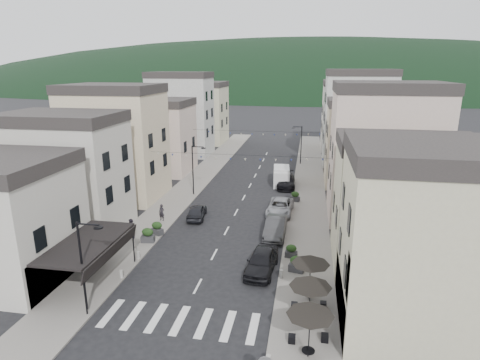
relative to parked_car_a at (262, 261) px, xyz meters
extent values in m
plane|color=black|center=(-4.17, -8.88, -0.85)|extent=(700.00, 700.00, 0.00)
cube|color=slate|center=(-11.67, 23.12, -0.79)|extent=(4.00, 76.00, 0.12)
cube|color=slate|center=(3.33, 23.12, -0.79)|extent=(4.00, 76.00, 0.12)
ellipsoid|color=black|center=(-4.17, 291.12, -0.85)|extent=(640.00, 360.00, 70.00)
cube|color=#B7B191|center=(10.33, -4.88, 4.15)|extent=(10.00, 8.00, 10.00)
cube|color=black|center=(-11.67, -3.88, 2.35)|extent=(3.60, 7.50, 0.15)
cube|color=black|center=(-9.87, -3.88, 1.85)|extent=(0.34, 7.50, 0.99)
cylinder|color=black|center=(-9.97, -7.38, 0.75)|extent=(0.10, 0.10, 3.20)
cylinder|color=black|center=(-9.97, -0.38, 0.75)|extent=(0.10, 0.10, 3.20)
cube|color=#BBB5AB|center=(-18.67, 5.12, 4.15)|extent=(10.00, 7.00, 10.00)
cube|color=#262323|center=(-18.67, 5.12, 9.65)|extent=(10.20, 7.14, 1.00)
cube|color=#C2B191|center=(-18.67, 15.12, 5.15)|extent=(10.00, 8.00, 12.00)
cube|color=#262323|center=(-18.67, 15.12, 11.65)|extent=(10.20, 8.16, 1.00)
cube|color=#BEA69A|center=(-18.67, 27.12, 3.90)|extent=(10.00, 8.00, 9.50)
cube|color=#262323|center=(-18.67, 27.12, 9.15)|extent=(10.20, 8.16, 1.00)
cube|color=#9D9D98|center=(-18.67, 39.12, 5.65)|extent=(10.00, 7.00, 13.00)
cube|color=#262323|center=(-18.67, 39.12, 12.65)|extent=(10.20, 7.14, 1.00)
cube|color=#B7B191|center=(-18.67, 51.12, 4.65)|extent=(10.00, 9.00, 11.00)
cube|color=#262323|center=(-18.67, 51.12, 10.65)|extent=(10.20, 9.18, 1.00)
cube|color=#B7B191|center=(10.33, 3.12, 3.65)|extent=(10.00, 7.00, 9.00)
cube|color=#262323|center=(10.33, 3.12, 8.65)|extent=(10.20, 7.14, 1.00)
cube|color=#BEA69A|center=(10.33, 13.12, 5.40)|extent=(10.00, 8.00, 12.50)
cube|color=#262323|center=(10.33, 13.12, 12.15)|extent=(10.20, 8.16, 1.00)
cube|color=#C2B191|center=(10.33, 25.12, 4.15)|extent=(10.00, 7.00, 10.00)
cube|color=#262323|center=(10.33, 25.12, 9.65)|extent=(10.20, 7.14, 1.00)
cube|color=#9D9D98|center=(10.33, 37.12, 5.90)|extent=(10.00, 8.00, 13.50)
cube|color=#262323|center=(10.33, 37.12, 13.15)|extent=(10.20, 8.16, 1.00)
cube|color=#BBB5AB|center=(10.33, 49.12, 4.90)|extent=(10.00, 9.00, 11.50)
cube|color=#262323|center=(10.33, 49.12, 11.15)|extent=(10.20, 9.18, 1.00)
cylinder|color=black|center=(3.53, -8.88, 0.42)|extent=(0.06, 0.06, 2.30)
cone|color=black|center=(3.53, -8.88, 1.52)|extent=(2.50, 2.50, 0.55)
cylinder|color=black|center=(3.53, -8.88, -0.36)|extent=(0.70, 0.70, 0.04)
cylinder|color=black|center=(3.53, -6.08, 0.42)|extent=(0.06, 0.06, 2.30)
cone|color=black|center=(3.53, -6.08, 1.52)|extent=(2.50, 2.50, 0.55)
cylinder|color=black|center=(3.53, -6.08, -0.36)|extent=(0.70, 0.70, 0.04)
cylinder|color=black|center=(3.53, -3.28, 0.42)|extent=(0.06, 0.06, 2.30)
cone|color=black|center=(3.53, -3.28, 1.52)|extent=(2.50, 2.50, 0.55)
cylinder|color=black|center=(3.53, -3.28, -0.36)|extent=(0.70, 0.70, 0.04)
cylinder|color=black|center=(-10.27, -6.88, 2.15)|extent=(0.14, 0.14, 6.00)
cylinder|color=black|center=(-9.57, -6.88, 5.05)|extent=(1.40, 0.10, 0.10)
cylinder|color=black|center=(-8.92, -6.88, 4.90)|extent=(0.56, 0.56, 0.08)
cylinder|color=black|center=(-10.27, 17.12, 2.15)|extent=(0.14, 0.14, 6.00)
cylinder|color=black|center=(-9.57, 17.12, 5.05)|extent=(1.40, 0.10, 0.10)
cylinder|color=black|center=(-8.92, 17.12, 4.90)|extent=(0.56, 0.56, 0.08)
cylinder|color=black|center=(1.93, 35.12, 2.15)|extent=(0.14, 0.14, 6.00)
cylinder|color=black|center=(1.23, 35.12, 5.05)|extent=(1.40, 0.10, 0.10)
cylinder|color=black|center=(0.58, 35.12, 4.90)|extent=(0.56, 0.56, 0.08)
cylinder|color=gray|center=(-9.87, -2.88, -0.43)|extent=(0.26, 0.26, 0.60)
cylinder|color=gray|center=(-9.87, 0.12, -0.43)|extent=(0.26, 0.26, 0.60)
cylinder|color=gray|center=(1.53, -0.88, -0.43)|extent=(0.26, 0.26, 0.60)
cylinder|color=gray|center=(1.53, -9.88, -0.43)|extent=(0.26, 0.26, 0.60)
cylinder|color=black|center=(-4.17, 13.12, 5.15)|extent=(19.00, 0.02, 0.02)
cone|color=beige|center=(-12.87, 13.12, 4.97)|extent=(0.28, 0.28, 0.24)
cone|color=navy|center=(-11.29, 13.12, 4.88)|extent=(0.28, 0.28, 0.24)
cone|color=beige|center=(-9.71, 13.12, 4.80)|extent=(0.28, 0.28, 0.24)
cone|color=navy|center=(-8.12, 13.12, 4.73)|extent=(0.28, 0.28, 0.24)
cone|color=beige|center=(-6.54, 13.12, 4.69)|extent=(0.28, 0.28, 0.24)
cone|color=navy|center=(-4.96, 13.12, 4.67)|extent=(0.28, 0.28, 0.24)
cone|color=beige|center=(-3.37, 13.12, 4.67)|extent=(0.28, 0.28, 0.24)
cone|color=navy|center=(-1.79, 13.12, 4.69)|extent=(0.28, 0.28, 0.24)
cone|color=beige|center=(-0.21, 13.12, 4.73)|extent=(0.28, 0.28, 0.24)
cone|color=navy|center=(1.38, 13.12, 4.80)|extent=(0.28, 0.28, 0.24)
cone|color=beige|center=(2.96, 13.12, 4.88)|extent=(0.28, 0.28, 0.24)
cone|color=navy|center=(4.54, 13.12, 4.97)|extent=(0.28, 0.28, 0.24)
cylinder|color=black|center=(-4.17, 29.12, 5.15)|extent=(19.00, 0.02, 0.02)
cone|color=beige|center=(-12.87, 29.12, 4.97)|extent=(0.28, 0.28, 0.24)
cone|color=navy|center=(-11.29, 29.12, 4.88)|extent=(0.28, 0.28, 0.24)
cone|color=beige|center=(-9.71, 29.12, 4.80)|extent=(0.28, 0.28, 0.24)
cone|color=navy|center=(-8.12, 29.12, 4.73)|extent=(0.28, 0.28, 0.24)
cone|color=beige|center=(-6.54, 29.12, 4.69)|extent=(0.28, 0.28, 0.24)
cone|color=navy|center=(-4.96, 29.12, 4.67)|extent=(0.28, 0.28, 0.24)
cone|color=beige|center=(-3.37, 29.12, 4.67)|extent=(0.28, 0.28, 0.24)
cone|color=navy|center=(-1.79, 29.12, 4.69)|extent=(0.28, 0.28, 0.24)
cone|color=beige|center=(-0.21, 29.12, 4.73)|extent=(0.28, 0.28, 0.24)
cone|color=navy|center=(1.38, 29.12, 4.80)|extent=(0.28, 0.28, 0.24)
cone|color=beige|center=(2.96, 29.12, 4.88)|extent=(0.28, 0.28, 0.24)
cone|color=navy|center=(4.54, 29.12, 4.97)|extent=(0.28, 0.28, 0.24)
imported|color=black|center=(0.00, 0.00, 0.00)|extent=(2.42, 5.13, 1.70)
imported|color=#2F2F31|center=(0.43, 6.85, -0.01)|extent=(1.87, 5.10, 1.67)
imported|color=#919299|center=(0.43, 12.45, -0.09)|extent=(2.76, 5.56, 1.52)
imported|color=black|center=(0.43, 22.38, -0.04)|extent=(2.54, 5.66, 1.61)
imported|color=black|center=(-7.79, 9.80, -0.14)|extent=(2.15, 4.34, 1.42)
cube|color=silver|center=(-0.25, 23.60, 0.20)|extent=(2.39, 5.18, 2.10)
cube|color=silver|center=(-0.20, 22.98, 1.30)|extent=(2.20, 3.50, 0.52)
cylinder|color=black|center=(-0.94, 21.65, -0.48)|extent=(0.32, 0.75, 0.73)
cylinder|color=black|center=(0.73, 21.79, -0.48)|extent=(0.32, 0.75, 0.73)
cylinder|color=black|center=(-1.24, 25.42, -0.48)|extent=(0.32, 0.75, 0.73)
cylinder|color=black|center=(0.43, 25.55, -0.48)|extent=(0.32, 0.75, 0.73)
imported|color=black|center=(-10.96, 8.31, 0.11)|extent=(0.67, 0.51, 1.67)
imported|color=black|center=(-12.04, 3.73, 0.18)|extent=(1.12, 1.10, 1.82)
cube|color=#303033|center=(-10.17, 4.98, -0.46)|extent=(1.24, 1.00, 0.54)
ellipsoid|color=black|center=(-10.17, 4.98, 0.14)|extent=(0.96, 0.61, 0.70)
cube|color=#323134|center=(-10.36, 3.27, -0.44)|extent=(1.23, 0.80, 0.57)
ellipsoid|color=black|center=(-10.36, 3.27, 0.19)|extent=(1.01, 0.64, 0.73)
cube|color=#302F32|center=(2.57, 0.22, -0.45)|extent=(1.21, 0.82, 0.56)
ellipsoid|color=black|center=(2.57, 0.22, 0.16)|extent=(0.98, 0.62, 0.71)
cube|color=#2B2B2D|center=(2.08, 2.49, -0.49)|extent=(1.02, 0.63, 0.48)
ellipsoid|color=black|center=(2.08, 2.49, 0.04)|extent=(0.85, 0.54, 0.62)
cube|color=#323234|center=(1.83, 16.53, -0.47)|extent=(1.12, 0.79, 0.51)
ellipsoid|color=black|center=(1.83, 16.53, 0.09)|extent=(0.89, 0.57, 0.65)
camera|label=1|loc=(3.03, -27.02, 14.02)|focal=30.00mm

